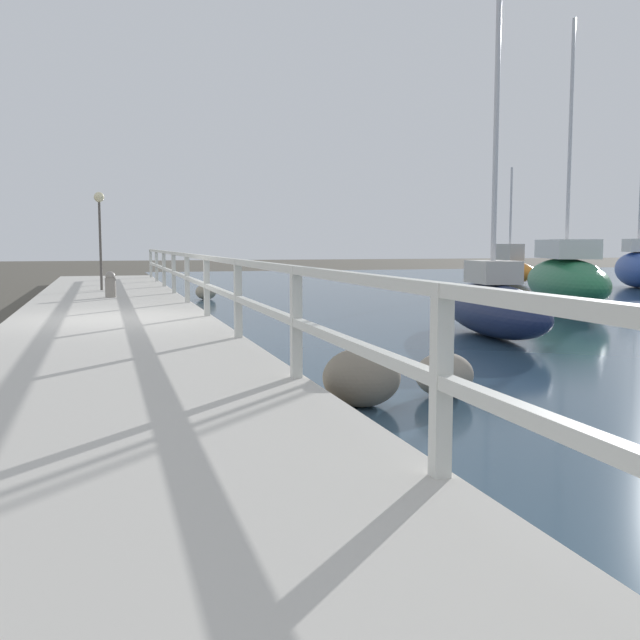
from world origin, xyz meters
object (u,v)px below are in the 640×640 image
object	(u,v)px
dock_lamp	(100,214)
sailboat_navy	(492,305)
sailboat_green	(565,278)
mooring_bollard	(110,284)
sailboat_orange	(509,268)
sailboat_blue	(638,267)

from	to	relation	value
dock_lamp	sailboat_navy	distance (m)	12.19
sailboat_green	mooring_bollard	bearing A→B (deg)	-171.68
dock_lamp	sailboat_green	bearing A→B (deg)	-24.37
mooring_bollard	sailboat_navy	size ratio (longest dim) A/B	0.10
sailboat_green	sailboat_orange	xyz separation A→B (m)	(4.66, 10.72, -0.13)
sailboat_blue	mooring_bollard	bearing A→B (deg)	-144.08
sailboat_orange	sailboat_navy	bearing A→B (deg)	-125.23
mooring_bollard	dock_lamp	world-z (taller)	dock_lamp
sailboat_green	sailboat_blue	size ratio (longest dim) A/B	1.03
dock_lamp	sailboat_navy	size ratio (longest dim) A/B	0.42
mooring_bollard	sailboat_navy	xyz separation A→B (m)	(6.35, -7.11, -0.09)
sailboat_orange	sailboat_blue	xyz separation A→B (m)	(2.89, -4.12, 0.15)
sailboat_navy	sailboat_blue	xyz separation A→B (m)	(12.39, 11.53, 0.20)
dock_lamp	sailboat_orange	distance (m)	17.10
mooring_bollard	sailboat_blue	distance (m)	19.26
sailboat_orange	sailboat_navy	size ratio (longest dim) A/B	0.73
dock_lamp	sailboat_green	xyz separation A→B (m)	(11.40, -5.17, -1.70)
dock_lamp	sailboat_green	distance (m)	12.63
mooring_bollard	sailboat_orange	size ratio (longest dim) A/B	0.13
mooring_bollard	dock_lamp	distance (m)	3.49
mooring_bollard	sailboat_green	size ratio (longest dim) A/B	0.09
mooring_bollard	sailboat_blue	size ratio (longest dim) A/B	0.09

